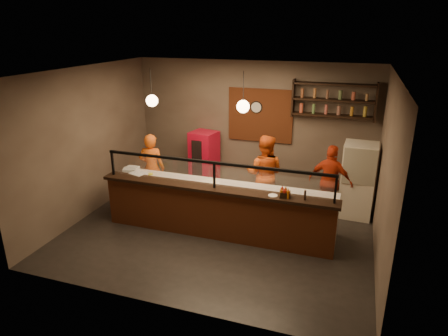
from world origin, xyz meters
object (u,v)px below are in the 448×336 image
(cook_right, at_px, (331,182))
(red_cooler, at_px, (204,159))
(cook_mid, at_px, (264,174))
(condiment_caddy, at_px, (285,194))
(cook_left, at_px, (152,168))
(pepper_mill, at_px, (305,195))
(wall_clock, at_px, (256,107))
(fridge, at_px, (358,180))
(pizza_dough, at_px, (210,183))

(cook_right, xyz_separation_m, red_cooler, (-3.21, 0.78, -0.08))
(cook_mid, relative_size, condiment_caddy, 9.30)
(cook_left, height_order, condiment_caddy, cook_left)
(cook_right, bearing_deg, pepper_mill, 89.36)
(red_cooler, distance_m, pepper_mill, 3.81)
(wall_clock, xyz_separation_m, condiment_caddy, (1.26, -2.78, -0.99))
(cook_right, relative_size, fridge, 0.98)
(condiment_caddy, bearing_deg, cook_mid, 115.55)
(red_cooler, bearing_deg, condiment_caddy, -33.54)
(wall_clock, height_order, cook_right, wall_clock)
(red_cooler, height_order, pizza_dough, red_cooler)
(wall_clock, bearing_deg, cook_right, -29.28)
(cook_right, height_order, pepper_mill, cook_right)
(cook_mid, height_order, pepper_mill, cook_mid)
(fridge, height_order, red_cooler, fridge)
(cook_mid, relative_size, pizza_dough, 3.93)
(pepper_mill, bearing_deg, pizza_dough, 164.40)
(wall_clock, height_order, red_cooler, wall_clock)
(cook_mid, height_order, fridge, cook_mid)
(wall_clock, bearing_deg, cook_left, -142.42)
(cook_mid, height_order, pizza_dough, cook_mid)
(fridge, xyz_separation_m, red_cooler, (-3.76, 0.55, -0.10))
(wall_clock, distance_m, cook_left, 2.91)
(pizza_dough, bearing_deg, pepper_mill, -15.60)
(cook_left, relative_size, fridge, 1.00)
(cook_left, distance_m, pepper_mill, 3.89)
(cook_left, relative_size, pizza_dough, 3.69)
(red_cooler, relative_size, pepper_mill, 8.17)
(fridge, xyz_separation_m, pizza_dough, (-2.90, -1.36, 0.08))
(cook_left, xyz_separation_m, fridge, (4.58, 0.73, -0.00))
(wall_clock, distance_m, red_cooler, 1.89)
(fridge, distance_m, red_cooler, 3.80)
(pizza_dough, bearing_deg, red_cooler, 114.24)
(condiment_caddy, height_order, pepper_mill, pepper_mill)
(wall_clock, xyz_separation_m, pepper_mill, (1.61, -2.78, -0.95))
(fridge, bearing_deg, red_cooler, 173.87)
(red_cooler, relative_size, pizza_dough, 3.24)
(cook_right, relative_size, pizza_dough, 3.61)
(cook_right, distance_m, fridge, 0.60)
(red_cooler, bearing_deg, cook_right, -2.81)
(cook_mid, bearing_deg, condiment_caddy, 114.89)
(cook_left, bearing_deg, condiment_caddy, 151.05)
(fridge, height_order, pizza_dough, fridge)
(condiment_caddy, bearing_deg, pepper_mill, -0.24)
(wall_clock, bearing_deg, cook_mid, -67.19)
(pepper_mill, bearing_deg, cook_mid, 125.41)
(fridge, relative_size, pepper_mill, 9.27)
(cook_right, distance_m, pepper_mill, 1.76)
(wall_clock, relative_size, cook_left, 0.18)
(cook_left, height_order, red_cooler, cook_left)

